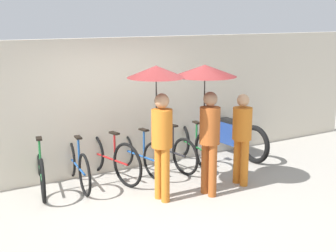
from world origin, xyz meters
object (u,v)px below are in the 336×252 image
parked_bicycle_2 (108,157)px  motorcycle (231,135)px  parked_bicycle_5 (192,144)px  pedestrian_center (207,94)px  parked_bicycle_4 (166,149)px  pedestrian_trailing (242,133)px  parked_bicycle_0 (40,169)px  parked_bicycle_1 (77,164)px  pedestrian_leading (159,100)px  parked_bicycle_3 (138,154)px

parked_bicycle_2 → motorcycle: (2.75, 0.06, 0.03)m
parked_bicycle_5 → pedestrian_center: (-0.72, -1.44, 1.24)m
parked_bicycle_4 → pedestrian_trailing: bearing=-164.3°
parked_bicycle_4 → parked_bicycle_0: bearing=79.9°
pedestrian_center → parked_bicycle_1: bearing=134.0°
parked_bicycle_1 → pedestrian_trailing: (2.39, -1.38, 0.53)m
parked_bicycle_2 → motorcycle: parked_bicycle_2 is taller
parked_bicycle_4 → parked_bicycle_5: 0.59m
parked_bicycle_1 → pedestrian_center: bearing=-123.8°
pedestrian_leading → parked_bicycle_3: bearing=72.6°
parked_bicycle_3 → parked_bicycle_5: parked_bicycle_5 is taller
parked_bicycle_0 → parked_bicycle_3: parked_bicycle_3 is taller
parked_bicycle_5 → pedestrian_trailing: (0.04, -1.42, 0.53)m
parked_bicycle_4 → pedestrian_trailing: (0.63, -1.41, 0.54)m
parked_bicycle_5 → parked_bicycle_4: bearing=96.8°
parked_bicycle_2 → parked_bicycle_3: 0.59m
parked_bicycle_2 → pedestrian_center: size_ratio=0.87×
parked_bicycle_4 → motorcycle: bearing=-96.3°
parked_bicycle_4 → parked_bicycle_5: parked_bicycle_5 is taller
parked_bicycle_3 → parked_bicycle_4: (0.59, -0.01, -0.00)m
parked_bicycle_4 → motorcycle: size_ratio=0.81×
parked_bicycle_1 → motorcycle: 3.33m
parked_bicycle_3 → parked_bicycle_0: bearing=78.3°
parked_bicycle_0 → parked_bicycle_4: bearing=-79.0°
pedestrian_center → pedestrian_trailing: bearing=-3.5°
pedestrian_trailing → parked_bicycle_2: bearing=138.4°
parked_bicycle_3 → parked_bicycle_2: bearing=81.9°
parked_bicycle_0 → parked_bicycle_4: (2.35, -0.07, -0.00)m
parked_bicycle_2 → parked_bicycle_1: bearing=80.4°
parked_bicycle_1 → motorcycle: (3.33, 0.08, 0.05)m
parked_bicycle_4 → pedestrian_center: pedestrian_center is taller
parked_bicycle_4 → pedestrian_leading: size_ratio=0.84×
parked_bicycle_1 → pedestrian_center: size_ratio=0.82×
parked_bicycle_1 → parked_bicycle_0: bearing=87.4°
parked_bicycle_1 → parked_bicycle_2: (0.59, 0.02, 0.03)m
pedestrian_leading → pedestrian_trailing: pedestrian_leading is taller
pedestrian_leading → pedestrian_center: 0.77m
parked_bicycle_0 → motorcycle: parked_bicycle_0 is taller
pedestrian_center → motorcycle: 2.55m
parked_bicycle_3 → motorcycle: size_ratio=0.78×
parked_bicycle_3 → parked_bicycle_5: bearing=-99.8°
parked_bicycle_1 → parked_bicycle_3: bearing=-81.3°
parked_bicycle_3 → parked_bicycle_4: 0.59m
parked_bicycle_0 → pedestrian_leading: pedestrian_leading is taller
parked_bicycle_0 → parked_bicycle_2: parked_bicycle_0 is taller
parked_bicycle_0 → pedestrian_trailing: bearing=-103.6°
parked_bicycle_5 → pedestrian_center: bearing=159.2°
parked_bicycle_1 → pedestrian_center: (1.63, -1.40, 1.25)m
parked_bicycle_3 → pedestrian_center: bearing=-172.0°
parked_bicycle_3 → pedestrian_leading: (-0.28, -1.25, 1.21)m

